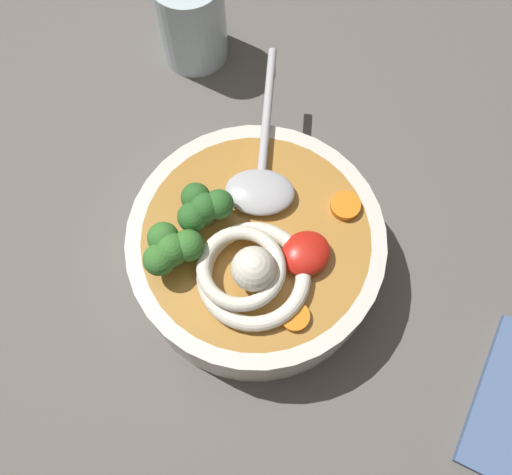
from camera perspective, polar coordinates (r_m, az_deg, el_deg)
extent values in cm
cube|color=#5B5651|center=(56.55, 1.98, -3.92)|extent=(105.50, 105.50, 3.42)
cylinder|color=silver|center=(51.93, 0.00, -1.37)|extent=(22.23, 22.23, 6.80)
cylinder|color=#B27A33|center=(51.68, 0.00, -1.27)|extent=(19.56, 19.56, 6.26)
torus|color=silver|center=(46.95, -0.22, -3.75)|extent=(9.36, 9.36, 1.29)
torus|color=silver|center=(45.96, -1.13, -3.42)|extent=(10.03, 10.03, 1.16)
sphere|color=silver|center=(45.36, -0.23, -3.10)|extent=(3.63, 3.63, 3.63)
ellipsoid|color=#B7B7BC|center=(49.58, 0.38, 4.51)|extent=(7.39, 7.30, 1.60)
cylinder|color=#B7B7BC|center=(53.28, 1.05, 11.76)|extent=(10.77, 11.56, 0.80)
ellipsoid|color=red|center=(47.42, 4.94, -1.58)|extent=(4.21, 3.79, 1.90)
cylinder|color=#7A9E60|center=(47.83, -7.94, -1.98)|extent=(1.33, 1.33, 1.42)
sphere|color=#38752D|center=(45.95, -8.27, -1.14)|extent=(2.61, 2.61, 2.61)
sphere|color=#38752D|center=(46.06, -9.55, -2.17)|extent=(2.61, 2.61, 2.61)
sphere|color=#38752D|center=(46.03, -6.71, -0.78)|extent=(2.61, 2.61, 2.61)
sphere|color=#38752D|center=(46.61, -9.14, -0.04)|extent=(2.61, 2.61, 2.61)
cylinder|color=#7A9E60|center=(48.92, -4.93, 2.05)|extent=(1.27, 1.27, 1.36)
sphere|color=#2D6628|center=(47.18, -5.12, 2.98)|extent=(2.48, 2.48, 2.48)
sphere|color=#2D6628|center=(47.17, -6.31, 2.02)|extent=(2.48, 2.48, 2.48)
sphere|color=#2D6628|center=(47.33, -3.68, 3.30)|extent=(2.48, 2.48, 2.48)
sphere|color=#2D6628|center=(47.82, -5.98, 3.96)|extent=(2.48, 2.48, 2.48)
cylinder|color=orange|center=(46.49, 3.85, -7.80)|extent=(2.40, 2.40, 0.60)
cylinder|color=orange|center=(50.11, 8.82, 3.10)|extent=(2.58, 2.58, 0.68)
cylinder|color=silver|center=(64.04, -6.44, 20.72)|extent=(7.29, 7.29, 10.12)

